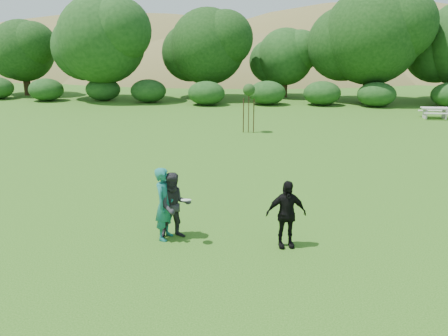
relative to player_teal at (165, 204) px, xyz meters
The scene contains 9 objects.
ground 1.67m from the player_teal, 11.50° to the left, with size 120.00×120.00×0.00m, color #19470C.
player_teal is the anchor object (origin of this frame).
player_grey 0.28m from the player_teal, 10.87° to the left, with size 0.91×0.71×1.88m, color #27272A.
player_black 3.27m from the player_teal, ahead, with size 1.07×0.45×1.83m, color black.
frisbee 0.75m from the player_teal, 24.63° to the right, with size 0.27×0.27×0.08m.
sapling 14.63m from the player_teal, 83.49° to the left, with size 0.70×0.70×2.85m.
picnic_table 24.97m from the player_teal, 55.03° to the left, with size 1.80×1.48×0.76m.
hillside 69.94m from the player_teal, 89.38° to the left, with size 150.00×72.00×52.00m.
tree_row 29.55m from the player_teal, 81.11° to the left, with size 53.92×10.38×9.62m.
Camera 1 is at (1.38, -11.12, 5.30)m, focal length 35.00 mm.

